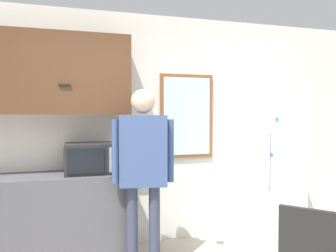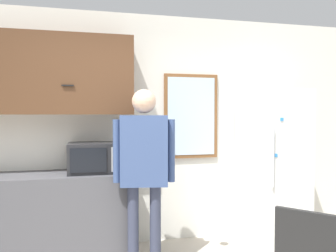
{
  "view_description": "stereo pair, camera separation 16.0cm",
  "coord_description": "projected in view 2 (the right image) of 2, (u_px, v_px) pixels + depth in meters",
  "views": [
    {
      "loc": [
        -0.71,
        -1.79,
        1.53
      ],
      "look_at": [
        0.12,
        1.11,
        1.42
      ],
      "focal_mm": 35.0,
      "sensor_mm": 36.0,
      "label": 1
    },
    {
      "loc": [
        -0.56,
        -1.83,
        1.53
      ],
      "look_at": [
        0.12,
        1.11,
        1.42
      ],
      "focal_mm": 35.0,
      "sensor_mm": 36.0,
      "label": 2
    }
  ],
  "objects": [
    {
      "name": "microwave",
      "position": [
        93.0,
        158.0,
        3.49
      ],
      "size": [
        0.51,
        0.41,
        0.32
      ],
      "color": "#232326",
      "rests_on": "counter"
    },
    {
      "name": "refrigerator",
      "position": [
        272.0,
        166.0,
        3.92
      ],
      "size": [
        0.69,
        0.66,
        1.82
      ],
      "color": "white",
      "rests_on": "ground_plane"
    },
    {
      "name": "person",
      "position": [
        144.0,
        159.0,
        3.2
      ],
      "size": [
        0.6,
        0.29,
        1.77
      ],
      "rotation": [
        0.0,
        0.0,
        -0.17
      ],
      "color": "#33384C",
      "rests_on": "ground_plane"
    },
    {
      "name": "back_wall",
      "position": [
        140.0,
        129.0,
        3.9
      ],
      "size": [
        6.0,
        0.06,
        2.7
      ],
      "color": "silver",
      "rests_on": "ground_plane"
    },
    {
      "name": "counter",
      "position": [
        33.0,
        219.0,
        3.36
      ],
      "size": [
        2.08,
        0.56,
        0.91
      ],
      "color": "#4C4C51",
      "rests_on": "ground_plane"
    },
    {
      "name": "window",
      "position": [
        191.0,
        116.0,
        3.99
      ],
      "size": [
        0.67,
        0.05,
        1.02
      ],
      "color": "brown"
    },
    {
      "name": "upper_cabinets",
      "position": [
        33.0,
        74.0,
        3.41
      ],
      "size": [
        2.08,
        0.37,
        0.84
      ],
      "color": "#51331E"
    }
  ]
}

